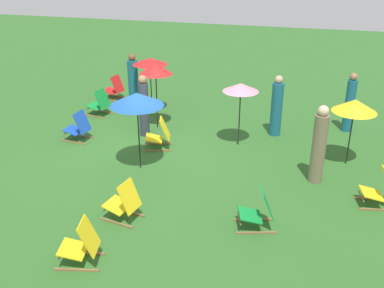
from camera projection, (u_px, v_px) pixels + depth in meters
ground_plane at (147, 157)px, 11.45m from camera, size 40.00×40.00×0.00m
deckchair_1 at (78, 128)px, 12.26m from camera, size 0.54×0.80×0.83m
deckchair_2 at (380, 190)px, 9.21m from camera, size 0.61×0.84×0.83m
deckchair_3 at (124, 203)px, 8.75m from camera, size 0.60×0.83×0.83m
deckchair_4 at (258, 211)px, 8.49m from camera, size 0.67×0.86×0.83m
deckchair_5 at (99, 104)px, 14.05m from camera, size 0.62×0.84×0.83m
deckchair_6 at (160, 135)px, 11.80m from camera, size 0.66×0.86×0.83m
deckchair_7 at (114, 89)px, 15.49m from camera, size 0.60×0.83×0.83m
deckchair_8 at (81, 245)px, 7.54m from camera, size 0.63×0.84×0.83m
umbrella_0 at (150, 61)px, 13.71m from camera, size 1.07×1.07×1.77m
umbrella_1 at (355, 106)px, 10.47m from camera, size 1.04×1.04×1.67m
umbrella_2 at (241, 88)px, 11.47m from camera, size 0.93×0.93×1.72m
umbrella_3 at (156, 69)px, 12.53m from camera, size 0.93×0.93×1.92m
umbrella_4 at (137, 99)px, 10.18m from camera, size 1.24×1.24×1.90m
person_0 at (133, 83)px, 14.46m from camera, size 0.41×0.41×1.80m
person_1 at (319, 146)px, 9.95m from camera, size 0.43×0.43×1.83m
person_2 at (144, 107)px, 12.38m from camera, size 0.37×0.37×1.74m
person_3 at (277, 107)px, 12.44m from camera, size 0.44×0.44×1.72m
person_4 at (350, 104)px, 12.70m from camera, size 0.30×0.30×1.71m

